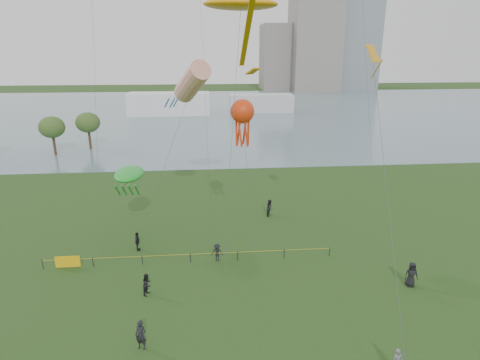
{
  "coord_description": "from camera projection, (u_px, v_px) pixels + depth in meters",
  "views": [
    {
      "loc": [
        -2.49,
        -17.79,
        17.05
      ],
      "look_at": [
        0.0,
        10.0,
        8.0
      ],
      "focal_mm": 30.0,
      "sensor_mm": 36.0,
      "label": 1
    }
  ],
  "objects": [
    {
      "name": "fence",
      "position": [
        116.0,
        260.0,
        33.15
      ],
      "size": [
        24.07,
        0.07,
        1.05
      ],
      "color": "black",
      "rests_on": "ground_plane"
    },
    {
      "name": "kite_windsock",
      "position": [
        192.0,
        82.0,
        34.51
      ],
      "size": [
        7.28,
        5.13,
        16.36
      ],
      "rotation": [
        0.0,
        0.0,
        0.05
      ],
      "color": "#3F3F42"
    },
    {
      "name": "spectator_d",
      "position": [
        411.0,
        274.0,
        30.16
      ],
      "size": [
        1.04,
        0.76,
        1.95
      ],
      "primitive_type": "imported",
      "rotation": [
        0.0,
        0.0,
        -0.15
      ],
      "color": "black",
      "rests_on": "ground_plane"
    },
    {
      "name": "building_low",
      "position": [
        279.0,
        57.0,
        179.89
      ],
      "size": [
        16.0,
        18.0,
        28.0
      ],
      "primitive_type": "cube",
      "color": "slate",
      "rests_on": "ground_plane"
    },
    {
      "name": "trees",
      "position": [
        46.0,
        127.0,
        67.54
      ],
      "size": [
        19.29,
        10.61,
        6.62
      ],
      "color": "#39291A",
      "rests_on": "ground_plane"
    },
    {
      "name": "spectator_f",
      "position": [
        141.0,
        335.0,
        23.77
      ],
      "size": [
        0.8,
        0.65,
        1.9
      ],
      "primitive_type": "imported",
      "rotation": [
        0.0,
        0.0,
        -0.32
      ],
      "color": "black",
      "rests_on": "ground_plane"
    },
    {
      "name": "spectator_b",
      "position": [
        217.0,
        252.0,
        33.88
      ],
      "size": [
        1.07,
        0.7,
        1.55
      ],
      "primitive_type": "imported",
      "rotation": [
        0.0,
        0.0,
        -0.13
      ],
      "color": "black",
      "rests_on": "ground_plane"
    },
    {
      "name": "spectator_g",
      "position": [
        270.0,
        208.0,
        43.03
      ],
      "size": [
        1.06,
        1.13,
        1.84
      ],
      "primitive_type": "imported",
      "rotation": [
        0.0,
        0.0,
        1.02
      ],
      "color": "black",
      "rests_on": "ground_plane"
    },
    {
      "name": "kite_octopus",
      "position": [
        242.0,
        113.0,
        32.89
      ],
      "size": [
        1.97,
        3.07,
        13.27
      ],
      "rotation": [
        0.0,
        0.0,
        -0.23
      ],
      "color": "#3F3F42"
    },
    {
      "name": "kite_creature",
      "position": [
        129.0,
        174.0,
        35.83
      ],
      "size": [
        4.65,
        7.42,
        6.97
      ],
      "rotation": [
        0.0,
        0.0,
        -0.39
      ],
      "color": "#3F3F42"
    },
    {
      "name": "kite_stingray",
      "position": [
        241.0,
        5.0,
        30.13
      ],
      "size": [
        5.71,
        10.26,
        20.81
      ],
      "rotation": [
        0.0,
        0.0,
        0.03
      ],
      "color": "#3F3F42"
    },
    {
      "name": "spectator_c",
      "position": [
        137.0,
        241.0,
        35.58
      ],
      "size": [
        0.52,
        1.06,
        1.74
      ],
      "primitive_type": "imported",
      "rotation": [
        0.0,
        0.0,
        1.66
      ],
      "color": "black",
      "rests_on": "ground_plane"
    },
    {
      "name": "pavilion_right",
      "position": [
        261.0,
        103.0,
        115.59
      ],
      "size": [
        18.0,
        7.0,
        5.0
      ],
      "primitive_type": "cube",
      "color": "silver",
      "rests_on": "ground_plane"
    },
    {
      "name": "spectator_a",
      "position": [
        147.0,
        284.0,
        29.17
      ],
      "size": [
        0.87,
        0.97,
        1.65
      ],
      "primitive_type": "imported",
      "rotation": [
        0.0,
        0.0,
        1.2
      ],
      "color": "black",
      "rests_on": "ground_plane"
    },
    {
      "name": "kite_delta",
      "position": [
        375.0,
        69.0,
        27.64
      ],
      "size": [
        3.87,
        17.04,
        17.46
      ],
      "rotation": [
        0.0,
        0.0,
        0.32
      ],
      "color": "#3F3F42"
    },
    {
      "name": "pavilion_left",
      "position": [
        169.0,
        104.0,
        110.38
      ],
      "size": [
        22.0,
        8.0,
        6.0
      ],
      "primitive_type": "cube",
      "color": "white",
      "rests_on": "ground_plane"
    },
    {
      "name": "lake",
      "position": [
        213.0,
        111.0,
        117.06
      ],
      "size": [
        400.0,
        120.0,
        0.08
      ],
      "primitive_type": "cube",
      "color": "slate",
      "rests_on": "ground_plane"
    },
    {
      "name": "building_mid",
      "position": [
        314.0,
        46.0,
        173.85
      ],
      "size": [
        20.0,
        20.0,
        38.0
      ],
      "primitive_type": "cube",
      "color": "slate",
      "rests_on": "ground_plane"
    }
  ]
}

